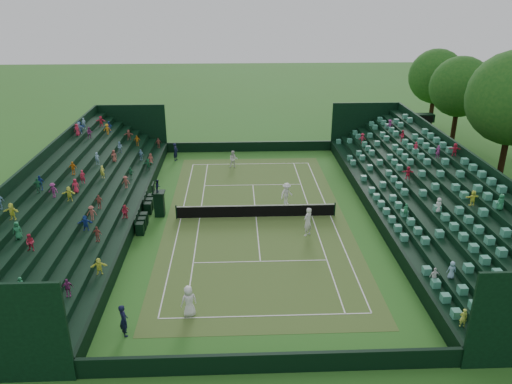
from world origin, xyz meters
TOP-DOWN VIEW (x-y plane):
  - ground at (0.00, 0.00)m, footprint 160.00×160.00m
  - court_surface at (0.00, 0.00)m, footprint 12.97×26.77m
  - perimeter_wall_north at (0.00, 15.88)m, footprint 17.17×0.20m
  - perimeter_wall_south at (0.00, -15.88)m, footprint 17.17×0.20m
  - perimeter_wall_east at (8.48, 0.00)m, footprint 0.20×31.77m
  - perimeter_wall_west at (-8.48, 0.00)m, footprint 0.20×31.77m
  - north_grandstand at (12.66, 0.00)m, footprint 6.60×32.00m
  - south_grandstand at (-12.66, 0.00)m, footprint 6.60×32.00m
  - tennis_net at (0.00, 0.00)m, footprint 11.67×0.10m
  - scoreboard_tower at (17.75, 16.00)m, footprint 2.00×1.00m
  - umpire_chair at (-7.07, 0.59)m, footprint 0.90×0.90m
  - courtside_chairs at (-8.01, 0.09)m, footprint 0.57×5.54m
  - player_near_west at (-3.90, -11.65)m, footprint 0.99×0.84m
  - player_near_east at (3.36, -3.00)m, footprint 0.87×0.86m
  - player_far_west at (-1.65, 10.99)m, footprint 0.79×0.62m
  - player_far_east at (2.45, 2.27)m, footprint 1.30×1.20m
  - line_judge_north at (-7.23, 13.29)m, footprint 0.57×0.71m
  - line_judge_south at (-6.90, -13.07)m, footprint 0.62×0.73m

SIDE VIEW (x-z plane):
  - ground at x=0.00m, z-range 0.00..0.00m
  - court_surface at x=0.00m, z-range 0.00..0.01m
  - courtside_chairs at x=-8.01m, z-range -0.15..1.08m
  - perimeter_wall_north at x=0.00m, z-range 0.00..1.00m
  - perimeter_wall_south at x=0.00m, z-range 0.00..1.00m
  - perimeter_wall_east at x=8.48m, z-range 0.00..1.00m
  - perimeter_wall_west at x=-8.48m, z-range 0.00..1.00m
  - tennis_net at x=0.00m, z-range 0.00..1.06m
  - player_far_west at x=-1.65m, z-range 0.00..1.62m
  - line_judge_south at x=-6.90m, z-range 0.00..1.69m
  - line_judge_north at x=-7.23m, z-range 0.00..1.71m
  - player_near_west at x=-3.90m, z-range 0.00..1.72m
  - player_far_east at x=2.45m, z-range 0.00..1.76m
  - player_near_east at x=3.36m, z-range 0.00..2.03m
  - umpire_chair at x=-7.07m, z-range -0.21..2.62m
  - north_grandstand at x=12.66m, z-range -0.90..4.00m
  - south_grandstand at x=-12.66m, z-range -0.90..4.00m
  - scoreboard_tower at x=17.75m, z-range 1.29..4.99m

